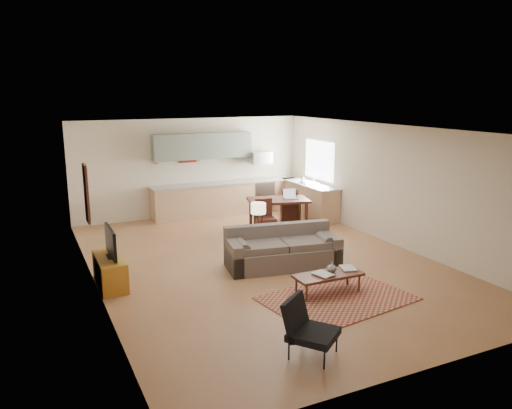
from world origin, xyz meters
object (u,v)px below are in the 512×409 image
coffee_table (328,284)px  tv_credenza (110,271)px  console_table (258,241)px  dining_table (278,214)px  armchair (314,329)px  sofa (283,247)px

coffee_table → tv_credenza: bearing=149.6°
coffee_table → console_table: bearing=95.3°
console_table → coffee_table: bearing=-64.9°
console_table → dining_table: 2.25m
armchair → tv_credenza: armchair is taller
dining_table → sofa: bearing=-101.4°
armchair → dining_table: bearing=29.0°
armchair → sofa: bearing=31.0°
armchair → console_table: (1.14, 4.03, -0.06)m
tv_credenza → sofa: bearing=-8.1°
armchair → tv_credenza: size_ratio=0.67×
dining_table → tv_credenza: bearing=-140.1°
sofa → coffee_table: bearing=-78.0°
coffee_table → tv_credenza: size_ratio=1.04×
sofa → coffee_table: sofa is taller
sofa → dining_table: size_ratio=1.53×
tv_credenza → dining_table: bearing=25.1°
armchair → console_table: size_ratio=1.20×
tv_credenza → console_table: console_table is taller
sofa → tv_credenza: (-3.26, 0.47, -0.13)m
sofa → console_table: 0.85m
sofa → armchair: bearing=-102.0°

